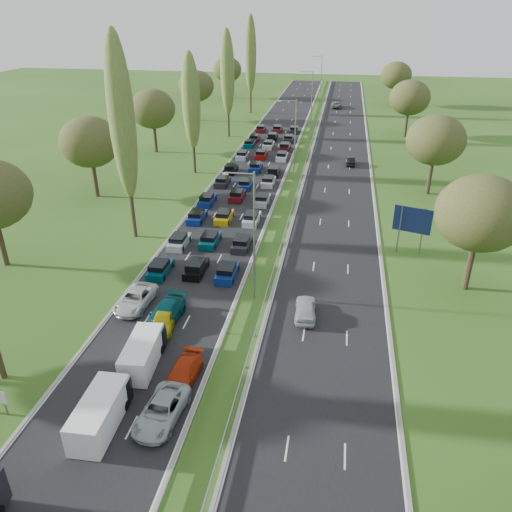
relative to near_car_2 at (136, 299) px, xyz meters
The scene contains 20 objects.
ground 41.55m from the near_car_2, 75.83° to the left, with size 260.00×260.00×0.00m, color #2D4B17.
near_carriageway 42.92m from the near_car_2, 85.43° to the left, with size 10.50×215.00×0.04m, color black.
far_carriageway 46.01m from the near_car_2, 68.42° to the left, with size 10.50×215.00×0.04m, color black.
central_reservation 43.97m from the near_car_2, 76.63° to the left, with size 2.36×215.00×0.32m.
lamp_columns 39.95m from the near_car_2, 75.12° to the left, with size 0.18×140.18×12.00m.
poplar_row 31.28m from the near_car_2, 101.59° to the left, with size 2.80×127.80×22.44m.
woodland_left 28.97m from the near_car_2, 125.50° to the left, with size 8.00×166.00×11.10m.
woodland_right 40.67m from the near_car_2, 42.24° to the left, with size 8.00×153.00×11.10m.
traffic_queue_fill 38.11m from the near_car_2, 84.85° to the left, with size 9.08×67.94×0.80m.
near_car_2 is the anchor object (origin of this frame).
near_car_7 4.02m from the near_car_2, 31.57° to the right, with size 2.26×5.55×1.61m, color #044043.
near_car_8 4.53m from the near_car_2, 37.55° to the right, with size 1.88×4.66×1.59m, color #B0A60B.
near_car_10 14.43m from the near_car_2, 61.56° to the right, with size 2.39×5.19×1.44m, color #A6ACB0.
near_car_11 11.48m from the near_car_2, 51.55° to the right, with size 1.93×4.75×1.38m, color #B32A0B.
far_car_0 15.10m from the near_car_2, ahead, with size 1.79×4.44×1.51m, color #B3B7BE.
far_car_1 51.41m from the near_car_2, 68.63° to the left, with size 1.41×4.04×1.33m, color black.
far_car_2 101.00m from the near_car_2, 81.46° to the left, with size 2.58×5.59×1.55m, color slate.
white_van_front 14.14m from the near_car_2, 76.59° to the right, with size 2.15×5.47×2.20m.
white_van_rear 8.36m from the near_car_2, 64.02° to the right, with size 2.06×5.25×2.11m.
direction_sign 29.54m from the near_car_2, 31.51° to the left, with size 3.84×1.33×5.20m.
Camera 1 is at (11.35, 4.19, 24.22)m, focal length 35.00 mm.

